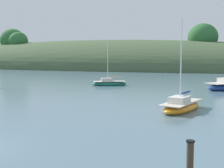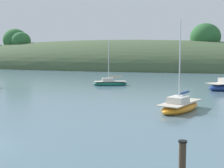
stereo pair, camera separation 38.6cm
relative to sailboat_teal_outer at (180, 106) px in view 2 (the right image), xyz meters
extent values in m
ellipsoid|color=#425638|center=(-33.04, 64.47, -0.35)|extent=(150.00, 36.00, 17.05)
ellipsoid|color=#2D6633|center=(-63.41, 62.34, 8.52)|extent=(8.22, 7.48, 7.48)
ellipsoid|color=#2D6633|center=(-3.00, 63.93, 8.49)|extent=(8.07, 7.34, 7.34)
ellipsoid|color=#2D6633|center=(-59.62, 60.38, 8.13)|extent=(6.23, 5.67, 5.67)
ellipsoid|color=orange|center=(0.01, 0.04, -0.11)|extent=(3.13, 5.73, 0.87)
cube|color=beige|center=(0.01, 0.04, 0.28)|extent=(2.88, 5.27, 0.06)
cube|color=silver|center=(-0.10, -0.39, 0.53)|extent=(1.59, 1.98, 0.50)
cylinder|color=silver|center=(-0.06, -0.23, 3.43)|extent=(0.09, 0.09, 6.31)
cylinder|color=silver|center=(0.22, 0.88, 0.90)|extent=(0.63, 2.23, 0.07)
ellipsoid|color=#2D4784|center=(0.22, 0.88, 0.95)|extent=(0.73, 2.17, 0.20)
ellipsoid|color=#196B56|center=(-11.96, 16.17, -0.14)|extent=(4.94, 3.56, 0.76)
cube|color=beige|center=(-11.96, 16.17, 0.20)|extent=(4.55, 3.27, 0.06)
cube|color=beige|center=(-12.30, 16.00, 0.43)|extent=(1.82, 1.61, 0.46)
cylinder|color=silver|center=(-12.17, 16.07, 3.07)|extent=(0.09, 0.09, 5.75)
cylinder|color=silver|center=(-11.28, 16.51, 0.78)|extent=(1.80, 0.95, 0.07)
ellipsoid|color=tan|center=(-11.28, 16.51, 0.83)|extent=(1.79, 1.03, 0.20)
cylinder|color=#423323|center=(2.10, -13.67, 0.35)|extent=(0.24, 0.24, 1.40)
cylinder|color=black|center=(2.10, -13.67, 1.08)|extent=(0.30, 0.30, 0.06)
camera|label=1|loc=(3.14, -24.21, 4.00)|focal=50.21mm
camera|label=2|loc=(3.50, -24.08, 4.00)|focal=50.21mm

